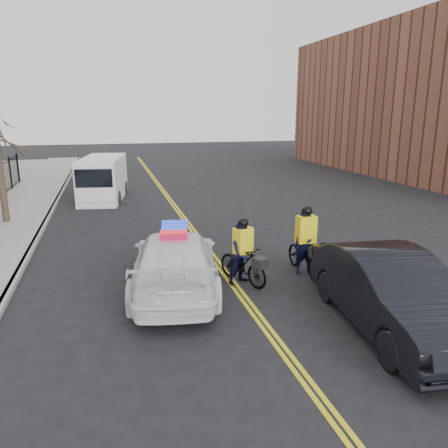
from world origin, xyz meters
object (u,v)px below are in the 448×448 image
at_px(cargo_van, 103,179).
at_px(cyclist_near, 305,250).
at_px(police_cruiser, 175,261).
at_px(dark_sedan, 392,292).
at_px(cyclist_far, 243,258).

xyz_separation_m(cargo_van, cyclist_near, (5.85, -13.52, -0.41)).
xyz_separation_m(police_cruiser, dark_sedan, (4.27, -3.50, 0.06)).
height_order(dark_sedan, cyclist_near, cyclist_near).
height_order(police_cruiser, cyclist_far, cyclist_far).
height_order(dark_sedan, cargo_van, cargo_van).
bearing_deg(cargo_van, dark_sedan, -61.47).
height_order(police_cruiser, cargo_van, cargo_van).
distance_m(police_cruiser, cyclist_near, 3.95).
xyz_separation_m(police_cruiser, cargo_van, (-1.91, 13.72, 0.32)).
bearing_deg(dark_sedan, cargo_van, 115.52).
bearing_deg(police_cruiser, dark_sedan, 150.22).
xyz_separation_m(dark_sedan, cyclist_far, (-2.36, 3.43, -0.12)).
bearing_deg(cyclist_far, cargo_van, 80.18).
distance_m(cyclist_near, cyclist_far, 2.05).
xyz_separation_m(dark_sedan, cargo_van, (-6.18, 17.22, 0.26)).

